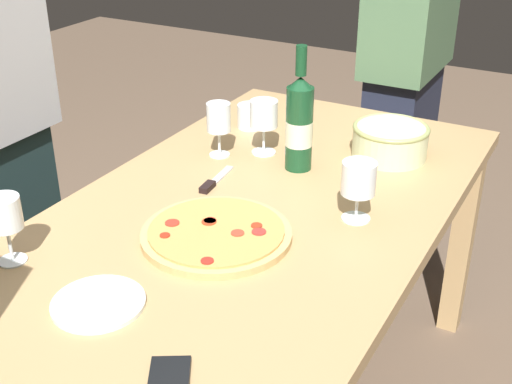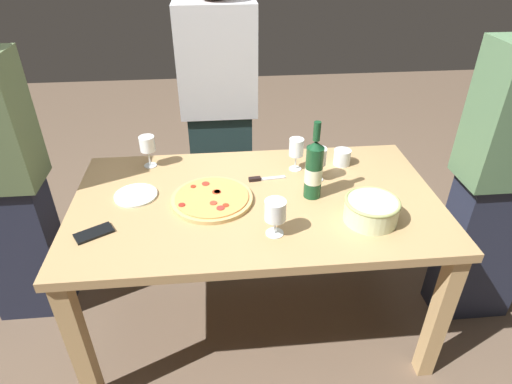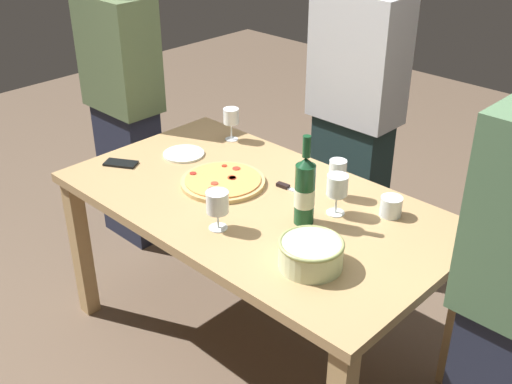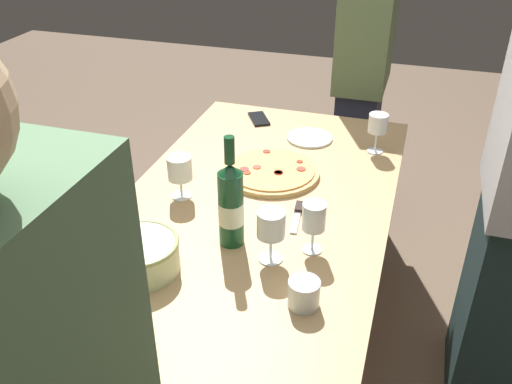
% 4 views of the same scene
% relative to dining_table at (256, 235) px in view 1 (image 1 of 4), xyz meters
% --- Properties ---
extents(dining_table, '(1.60, 0.90, 0.75)m').
position_rel_dining_table_xyz_m(dining_table, '(0.00, 0.00, 0.00)').
color(dining_table, tan).
rests_on(dining_table, ground).
extents(pizza, '(0.35, 0.35, 0.03)m').
position_rel_dining_table_xyz_m(pizza, '(-0.19, -0.00, 0.10)').
color(pizza, tan).
rests_on(pizza, dining_table).
extents(serving_bowl, '(0.22, 0.22, 0.10)m').
position_rel_dining_table_xyz_m(serving_bowl, '(0.45, -0.20, 0.15)').
color(serving_bowl, beige).
rests_on(serving_bowl, dining_table).
extents(wine_bottle, '(0.08, 0.08, 0.35)m').
position_rel_dining_table_xyz_m(wine_bottle, '(0.25, -0.00, 0.23)').
color(wine_bottle, '#154324').
rests_on(wine_bottle, dining_table).
extents(wine_glass_near_pizza, '(0.07, 0.07, 0.16)m').
position_rel_dining_table_xyz_m(wine_glass_near_pizza, '(0.22, 0.24, 0.20)').
color(wine_glass_near_pizza, white).
rests_on(wine_glass_near_pizza, dining_table).
extents(wine_glass_by_bottle, '(0.08, 0.08, 0.15)m').
position_rel_dining_table_xyz_m(wine_glass_by_bottle, '(0.05, -0.25, 0.20)').
color(wine_glass_by_bottle, white).
rests_on(wine_glass_by_bottle, dining_table).
extents(wine_glass_far_left, '(0.08, 0.08, 0.16)m').
position_rel_dining_table_xyz_m(wine_glass_far_left, '(0.29, 0.14, 0.21)').
color(wine_glass_far_left, white).
rests_on(wine_glass_far_left, dining_table).
extents(wine_glass_far_right, '(0.07, 0.07, 0.16)m').
position_rel_dining_table_xyz_m(wine_glass_far_right, '(-0.49, 0.34, 0.21)').
color(wine_glass_far_right, white).
rests_on(wine_glass_far_right, dining_table).
extents(cup_amber, '(0.08, 0.08, 0.08)m').
position_rel_dining_table_xyz_m(cup_amber, '(0.45, 0.27, 0.13)').
color(cup_amber, white).
rests_on(cup_amber, dining_table).
extents(side_plate, '(0.19, 0.19, 0.01)m').
position_rel_dining_table_xyz_m(side_plate, '(-0.53, 0.07, 0.10)').
color(side_plate, white).
rests_on(side_plate, dining_table).
extents(pizza_knife, '(0.18, 0.04, 0.02)m').
position_rel_dining_table_xyz_m(pizza_knife, '(0.04, 0.16, 0.10)').
color(pizza_knife, silver).
rests_on(pizza_knife, dining_table).
extents(person_guest_left, '(0.45, 0.24, 1.64)m').
position_rel_dining_table_xyz_m(person_guest_left, '(1.13, -0.03, 0.17)').
color(person_guest_left, '#22273B').
rests_on(person_guest_left, ground).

